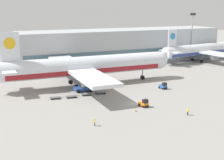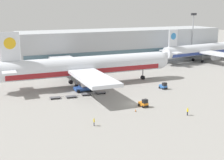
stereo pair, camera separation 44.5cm
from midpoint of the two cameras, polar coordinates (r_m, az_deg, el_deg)
The scene contains 15 objects.
ground_plane at distance 78.61m, azimuth 3.76°, elevation -4.31°, with size 400.00×400.00×0.00m, color gray.
terminal_building at distance 138.06m, azimuth 1.83°, elevation 6.33°, with size 90.00×18.20×14.00m.
light_mast at distance 145.56m, azimuth 14.31°, elevation 8.38°, with size 2.80×0.50×20.92m.
airplane_main at distance 95.44m, azimuth -5.35°, elevation 2.43°, with size 58.05×48.06×17.00m.
airplane_distant at distance 144.01m, azimuth 16.07°, elevation 5.31°, with size 49.45×41.59×14.53m.
scissor_lift_loader at distance 89.61m, azimuth -5.41°, elevation -0.79°, with size 5.22×3.40×5.29m.
baggage_tug_foreground at distance 93.21m, azimuth 9.24°, elevation -1.08°, with size 1.83×2.57×2.00m.
baggage_tug_mid at distance 76.12m, azimuth 5.70°, elevation -4.26°, with size 1.93×2.62×2.00m.
baggage_dolly_lead at distance 83.52m, azimuth -10.52°, elevation -3.17°, with size 3.76×1.80×0.48m.
baggage_dolly_second at distance 83.92m, azimuth -7.65°, elevation -2.98°, with size 3.76×1.80×0.48m.
baggage_dolly_third at distance 85.71m, azimuth -4.85°, elevation -2.56°, with size 3.76×1.80×0.48m.
baggage_dolly_trail at distance 86.96m, azimuth -2.20°, elevation -2.29°, with size 3.76×1.80×0.48m.
ground_crew_near at distance 71.91m, azimuth 13.54°, elevation -5.48°, with size 0.27×0.57×1.79m.
ground_crew_far at distance 64.05m, azimuth -3.39°, elevation -7.56°, with size 0.29×0.56×1.66m.
traffic_cone_near at distance 72.82m, azimuth 4.22°, elevation -5.52°, with size 0.40×0.40×0.62m.
Camera 1 is at (-35.13, -66.19, 23.78)m, focal length 50.00 mm.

